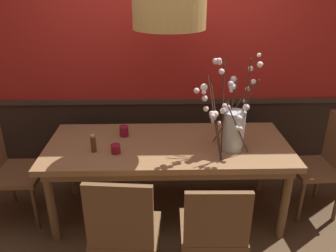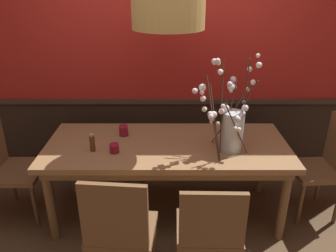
{
  "view_description": "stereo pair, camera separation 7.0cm",
  "coord_description": "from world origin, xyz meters",
  "px_view_note": "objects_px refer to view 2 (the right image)",
  "views": [
    {
      "loc": [
        -0.06,
        -2.57,
        2.04
      ],
      "look_at": [
        0.0,
        0.0,
        0.9
      ],
      "focal_mm": 35.59,
      "sensor_mm": 36.0,
      "label": 1
    },
    {
      "loc": [
        0.01,
        -2.57,
        2.04
      ],
      "look_at": [
        0.0,
        0.0,
        0.9
      ],
      "focal_mm": 35.59,
      "sensor_mm": 36.0,
      "label": 2
    }
  ],
  "objects_px": {
    "chair_near_side_left": "(120,228)",
    "chair_near_side_right": "(210,230)",
    "chair_head_west_end": "(10,165)",
    "candle_holder_nearer_edge": "(125,130)",
    "candle_holder_nearer_center": "(115,148)",
    "chair_far_side_left": "(142,124)",
    "chair_head_east_end": "(326,163)",
    "chair_far_side_right": "(197,126)",
    "pendant_lamp": "(170,13)",
    "vase_with_blossoms": "(232,126)",
    "condiment_bottle": "(93,143)",
    "dining_table": "(168,152)"
  },
  "relations": [
    {
      "from": "chair_head_east_end",
      "to": "chair_far_side_right",
      "type": "distance_m",
      "value": 1.37
    },
    {
      "from": "chair_head_west_end",
      "to": "vase_with_blossoms",
      "type": "xyz_separation_m",
      "value": [
        1.93,
        -0.1,
        0.44
      ]
    },
    {
      "from": "chair_near_side_left",
      "to": "chair_near_side_right",
      "type": "relative_size",
      "value": 1.07
    },
    {
      "from": "dining_table",
      "to": "chair_far_side_right",
      "type": "xyz_separation_m",
      "value": [
        0.32,
        0.85,
        -0.13
      ]
    },
    {
      "from": "candle_holder_nearer_center",
      "to": "pendant_lamp",
      "type": "relative_size",
      "value": 0.07
    },
    {
      "from": "chair_head_west_end",
      "to": "chair_far_side_right",
      "type": "bearing_deg",
      "value": 26.05
    },
    {
      "from": "chair_head_west_end",
      "to": "chair_head_east_end",
      "type": "distance_m",
      "value": 2.83
    },
    {
      "from": "dining_table",
      "to": "chair_far_side_left",
      "type": "bearing_deg",
      "value": 109.28
    },
    {
      "from": "chair_head_east_end",
      "to": "candle_holder_nearer_center",
      "type": "xyz_separation_m",
      "value": [
        -1.84,
        -0.18,
        0.25
      ]
    },
    {
      "from": "chair_head_west_end",
      "to": "candle_holder_nearer_edge",
      "type": "xyz_separation_m",
      "value": [
        1.02,
        0.16,
        0.27
      ]
    },
    {
      "from": "dining_table",
      "to": "chair_head_east_end",
      "type": "relative_size",
      "value": 2.21
    },
    {
      "from": "chair_far_side_left",
      "to": "chair_head_west_end",
      "type": "bearing_deg",
      "value": -142.66
    },
    {
      "from": "chair_near_side_right",
      "to": "vase_with_blossoms",
      "type": "relative_size",
      "value": 1.09
    },
    {
      "from": "vase_with_blossoms",
      "to": "pendant_lamp",
      "type": "distance_m",
      "value": 1.01
    },
    {
      "from": "chair_head_west_end",
      "to": "vase_with_blossoms",
      "type": "relative_size",
      "value": 1.13
    },
    {
      "from": "chair_far_side_left",
      "to": "chair_near_side_left",
      "type": "xyz_separation_m",
      "value": [
        -0.01,
        -1.69,
        -0.02
      ]
    },
    {
      "from": "chair_head_west_end",
      "to": "condiment_bottle",
      "type": "height_order",
      "value": "chair_head_west_end"
    },
    {
      "from": "chair_far_side_right",
      "to": "chair_near_side_right",
      "type": "height_order",
      "value": "chair_far_side_right"
    },
    {
      "from": "vase_with_blossoms",
      "to": "candle_holder_nearer_center",
      "type": "relative_size",
      "value": 9.67
    },
    {
      "from": "pendant_lamp",
      "to": "chair_far_side_right",
      "type": "bearing_deg",
      "value": 68.4
    },
    {
      "from": "candle_holder_nearer_edge",
      "to": "condiment_bottle",
      "type": "xyz_separation_m",
      "value": [
        -0.22,
        -0.29,
        0.02
      ]
    },
    {
      "from": "dining_table",
      "to": "chair_far_side_left",
      "type": "height_order",
      "value": "chair_far_side_left"
    },
    {
      "from": "chair_near_side_right",
      "to": "candle_holder_nearer_center",
      "type": "xyz_separation_m",
      "value": [
        -0.72,
        0.66,
        0.27
      ]
    },
    {
      "from": "chair_head_west_end",
      "to": "candle_holder_nearer_center",
      "type": "xyz_separation_m",
      "value": [
        0.98,
        -0.16,
        0.26
      ]
    },
    {
      "from": "chair_near_side_right",
      "to": "candle_holder_nearer_center",
      "type": "relative_size",
      "value": 10.59
    },
    {
      "from": "chair_near_side_left",
      "to": "chair_near_side_right",
      "type": "bearing_deg",
      "value": 1.19
    },
    {
      "from": "chair_near_side_right",
      "to": "pendant_lamp",
      "type": "relative_size",
      "value": 0.76
    },
    {
      "from": "chair_near_side_right",
      "to": "chair_near_side_left",
      "type": "bearing_deg",
      "value": -178.81
    },
    {
      "from": "chair_head_west_end",
      "to": "chair_far_side_left",
      "type": "bearing_deg",
      "value": 37.34
    },
    {
      "from": "chair_head_west_end",
      "to": "candle_holder_nearer_edge",
      "type": "bearing_deg",
      "value": 9.02
    },
    {
      "from": "chair_far_side_left",
      "to": "chair_far_side_right",
      "type": "bearing_deg",
      "value": -0.19
    },
    {
      "from": "chair_head_east_end",
      "to": "chair_near_side_left",
      "type": "distance_m",
      "value": 1.93
    },
    {
      "from": "dining_table",
      "to": "chair_near_side_right",
      "type": "xyz_separation_m",
      "value": [
        0.29,
        -0.82,
        -0.15
      ]
    },
    {
      "from": "dining_table",
      "to": "chair_near_side_left",
      "type": "distance_m",
      "value": 0.9
    },
    {
      "from": "chair_far_side_left",
      "to": "condiment_bottle",
      "type": "height_order",
      "value": "chair_far_side_left"
    },
    {
      "from": "dining_table",
      "to": "vase_with_blossoms",
      "type": "bearing_deg",
      "value": -11.14
    },
    {
      "from": "chair_near_side_left",
      "to": "pendant_lamp",
      "type": "relative_size",
      "value": 0.81
    },
    {
      "from": "condiment_bottle",
      "to": "candle_holder_nearer_center",
      "type": "bearing_deg",
      "value": -9.41
    },
    {
      "from": "chair_head_east_end",
      "to": "chair_near_side_left",
      "type": "height_order",
      "value": "chair_head_east_end"
    },
    {
      "from": "pendant_lamp",
      "to": "vase_with_blossoms",
      "type": "bearing_deg",
      "value": -17.96
    },
    {
      "from": "chair_far_side_right",
      "to": "candle_holder_nearer_center",
      "type": "relative_size",
      "value": 11.12
    },
    {
      "from": "pendant_lamp",
      "to": "dining_table",
      "type": "bearing_deg",
      "value": -100.21
    },
    {
      "from": "chair_far_side_right",
      "to": "chair_near_side_left",
      "type": "height_order",
      "value": "chair_near_side_left"
    },
    {
      "from": "chair_head_east_end",
      "to": "pendant_lamp",
      "type": "height_order",
      "value": "pendant_lamp"
    },
    {
      "from": "chair_near_side_right",
      "to": "candle_holder_nearer_center",
      "type": "distance_m",
      "value": 1.01
    },
    {
      "from": "chair_near_side_right",
      "to": "candle_holder_nearer_center",
      "type": "bearing_deg",
      "value": 137.34
    },
    {
      "from": "chair_far_side_left",
      "to": "candle_holder_nearer_center",
      "type": "height_order",
      "value": "chair_far_side_left"
    },
    {
      "from": "chair_head_west_end",
      "to": "candle_holder_nearer_edge",
      "type": "height_order",
      "value": "chair_head_west_end"
    },
    {
      "from": "chair_head_west_end",
      "to": "chair_head_east_end",
      "type": "bearing_deg",
      "value": 0.39
    },
    {
      "from": "chair_near_side_left",
      "to": "chair_far_side_left",
      "type": "bearing_deg",
      "value": 89.51
    }
  ]
}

